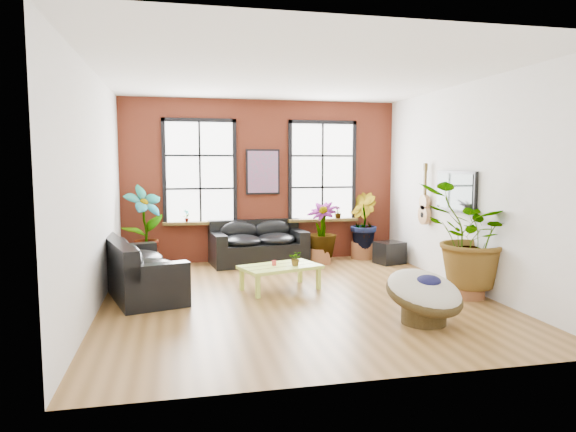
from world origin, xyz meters
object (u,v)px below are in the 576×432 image
sofa_back (258,244)px  coffee_table (280,268)px  sofa_left (138,270)px  papasan_chair (424,294)px

sofa_back → coffee_table: bearing=-96.2°
sofa_left → papasan_chair: 4.55m
sofa_left → coffee_table: sofa_left is taller
sofa_back → sofa_left: 3.18m
sofa_back → papasan_chair: size_ratio=1.58×
coffee_table → sofa_left: bearing=157.0°
coffee_table → papasan_chair: 2.68m
coffee_table → papasan_chair: papasan_chair is taller
sofa_left → coffee_table: 2.35m
sofa_left → papasan_chair: sofa_left is taller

